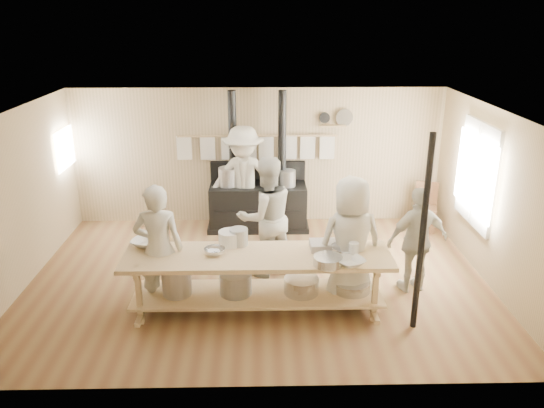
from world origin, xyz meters
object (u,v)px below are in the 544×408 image
cook_left (266,217)px  prep_table (257,277)px  cook_by_window (244,180)px  chair (424,216)px  roasting_pan (327,245)px  cook_center (350,243)px  stove (258,201)px  cook_far_left (159,249)px  cook_right (417,240)px

cook_left → prep_table: bearing=63.1°
cook_left → cook_by_window: bearing=-97.0°
cook_by_window → chair: cook_by_window is taller
chair → roasting_pan: size_ratio=1.95×
prep_table → cook_by_window: bearing=95.0°
cook_by_window → cook_center: bearing=-53.4°
stove → prep_table: bearing=-90.0°
cook_far_left → cook_center: size_ratio=0.97×
prep_table → chair: chair is taller
stove → prep_table: size_ratio=0.72×
stove → cook_far_left: stove is taller
cook_center → roasting_pan: cook_center is taller
cook_left → cook_right: size_ratio=1.19×
cook_center → roasting_pan: 0.32m
stove → cook_far_left: (-1.32, -2.93, 0.39)m
cook_by_window → roasting_pan: 2.94m
prep_table → cook_left: size_ratio=1.89×
prep_table → chair: 4.28m
cook_far_left → cook_center: cook_center is taller
cook_far_left → cook_right: bearing=-174.5°
roasting_pan → cook_left: bearing=130.7°
cook_by_window → cook_right: bearing=-35.0°
cook_far_left → cook_center: (2.60, 0.07, 0.03)m
roasting_pan → cook_right: bearing=15.1°
stove → roasting_pan: stove is taller
stove → prep_table: 3.02m
cook_far_left → roasting_pan: (2.28, 0.08, -0.01)m
cook_far_left → cook_by_window: size_ratio=0.91×
cook_by_window → stove: bearing=40.6°
prep_table → chair: size_ratio=4.04×
stove → cook_right: (2.32, -2.48, 0.28)m
stove → cook_right: 3.41m
cook_far_left → roasting_pan: size_ratio=3.97×
stove → cook_far_left: bearing=-114.3°
cook_center → cook_by_window: size_ratio=0.94×
cook_center → stove: bearing=-76.5°
cook_right → roasting_pan: bearing=2.3°
cook_by_window → chair: size_ratio=2.25×
cook_far_left → cook_left: cook_left is taller
cook_center → cook_left: bearing=-50.8°
cook_right → cook_by_window: cook_by_window is taller
cook_center → cook_by_window: 3.10m
cook_left → cook_center: size_ratio=1.01×
stove → prep_table: stove is taller
cook_far_left → cook_center: bearing=180.0°
prep_table → roasting_pan: bearing=10.0°
cook_left → stove: bearing=-105.6°
cook_far_left → cook_right: 3.67m
cook_center → chair: 3.37m
cook_far_left → chair: cook_far_left is taller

